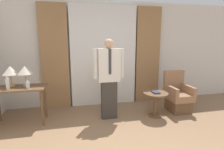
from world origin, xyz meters
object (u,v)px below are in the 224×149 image
bottle_by_lamp (28,85)px  side_table (155,100)px  table_lamp_right (25,71)px  person (109,76)px  book (156,92)px  bottle_near_edge (7,84)px  table_lamp_left (10,71)px  armchair (177,97)px  desk (18,94)px

bottle_by_lamp → side_table: 2.72m
table_lamp_right → bottle_by_lamp: size_ratio=2.58×
person → book: size_ratio=8.59×
bottle_near_edge → table_lamp_left: bearing=89.6°
armchair → side_table: bearing=-164.2°
armchair → book: 0.75m
table_lamp_left → table_lamp_right: (0.27, 0.00, 0.00)m
table_lamp_right → armchair: (3.44, -0.20, -0.74)m
table_lamp_left → bottle_by_lamp: bearing=-32.7°
table_lamp_left → book: bearing=-7.7°
desk → bottle_near_edge: bottle_near_edge is taller
table_lamp_right → bottle_near_edge: bearing=-141.2°
bottle_near_edge → armchair: 3.75m
bottle_near_edge → person: (1.99, -0.03, 0.06)m
desk → side_table: 2.92m
person → armchair: size_ratio=1.81×
table_lamp_left → table_lamp_right: same height
bottle_near_edge → book: size_ratio=1.33×
table_lamp_right → armchair: table_lamp_right is taller
table_lamp_right → armchair: bearing=-3.3°
bottle_near_edge → armchair: size_ratio=0.28×
table_lamp_left → bottle_near_edge: table_lamp_left is taller
person → side_table: bearing=-8.0°
armchair → table_lamp_right: bearing=176.7°
table_lamp_left → person: bearing=-7.1°
desk → armchair: size_ratio=1.10×
table_lamp_right → bottle_by_lamp: table_lamp_right is taller
armchair → bottle_near_edge: bearing=-179.7°
side_table → book: (-0.01, -0.01, 0.19)m
table_lamp_right → person: 1.74m
desk → person: bearing=-4.3°
book → bottle_near_edge: bearing=176.5°
side_table → book: 0.19m
table_lamp_left → side_table: (3.03, -0.39, -0.72)m
person → side_table: (1.04, -0.15, -0.57)m
table_lamp_right → person: bearing=-8.2°
bottle_near_edge → armchair: (3.71, 0.02, -0.53)m
table_lamp_right → bottle_near_edge: (-0.27, -0.22, -0.21)m
desk → bottle_near_edge: 0.30m
bottle_by_lamp → armchair: (3.35, 0.03, -0.49)m
table_lamp_left → table_lamp_right: bearing=0.0°
table_lamp_right → bottle_by_lamp: bearing=-69.5°
bottle_by_lamp → armchair: armchair is taller
table_lamp_right → person: person is taller
side_table → book: bearing=-121.3°
table_lamp_left → person: size_ratio=0.24×
bottle_near_edge → bottle_by_lamp: bottle_near_edge is taller
bottle_by_lamp → table_lamp_right: bearing=110.5°
bottle_near_edge → bottle_by_lamp: (0.36, -0.01, -0.04)m
book → person: bearing=171.2°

